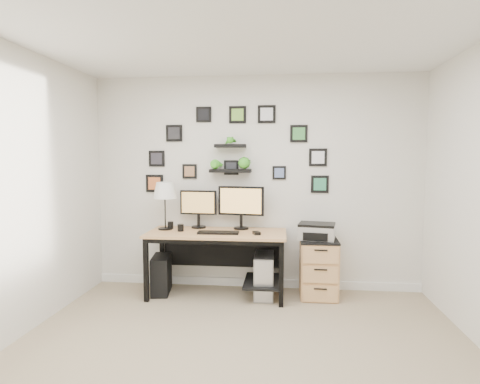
# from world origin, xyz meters

# --- Properties ---
(room) EXTENTS (4.00, 4.00, 4.00)m
(room) POSITION_xyz_m (0.00, 1.98, 0.05)
(room) COLOR tan
(room) RESTS_ON ground
(desk) EXTENTS (1.60, 0.70, 0.75)m
(desk) POSITION_xyz_m (-0.39, 1.67, 0.63)
(desk) COLOR tan
(desk) RESTS_ON ground
(monitor_left) EXTENTS (0.45, 0.19, 0.46)m
(monitor_left) POSITION_xyz_m (-0.69, 1.87, 1.02)
(monitor_left) COLOR black
(monitor_left) RESTS_ON desk
(monitor_right) EXTENTS (0.56, 0.20, 0.52)m
(monitor_right) POSITION_xyz_m (-0.16, 1.84, 1.06)
(monitor_right) COLOR black
(monitor_right) RESTS_ON desk
(keyboard) EXTENTS (0.47, 0.16, 0.02)m
(keyboard) POSITION_xyz_m (-0.39, 1.53, 0.76)
(keyboard) COLOR black
(keyboard) RESTS_ON desk
(mouse) EXTENTS (0.10, 0.12, 0.03)m
(mouse) POSITION_xyz_m (0.04, 1.52, 0.77)
(mouse) COLOR black
(mouse) RESTS_ON desk
(table_lamp) EXTENTS (0.28, 0.28, 0.57)m
(table_lamp) POSITION_xyz_m (-1.07, 1.73, 1.21)
(table_lamp) COLOR black
(table_lamp) RESTS_ON desk
(mug) EXTENTS (0.07, 0.07, 0.08)m
(mug) POSITION_xyz_m (-0.85, 1.63, 0.79)
(mug) COLOR black
(mug) RESTS_ON desk
(pen_cup) EXTENTS (0.07, 0.07, 0.09)m
(pen_cup) POSITION_xyz_m (-1.02, 1.77, 0.79)
(pen_cup) COLOR black
(pen_cup) RESTS_ON desk
(pc_tower_black) EXTENTS (0.26, 0.47, 0.44)m
(pc_tower_black) POSITION_xyz_m (-1.10, 1.64, 0.22)
(pc_tower_black) COLOR black
(pc_tower_black) RESTS_ON ground
(pc_tower_grey) EXTENTS (0.23, 0.50, 0.49)m
(pc_tower_grey) POSITION_xyz_m (0.12, 1.65, 0.25)
(pc_tower_grey) COLOR gray
(pc_tower_grey) RESTS_ON ground
(file_cabinet) EXTENTS (0.43, 0.53, 0.67)m
(file_cabinet) POSITION_xyz_m (0.75, 1.72, 0.34)
(file_cabinet) COLOR tan
(file_cabinet) RESTS_ON ground
(printer) EXTENTS (0.45, 0.38, 0.18)m
(printer) POSITION_xyz_m (0.73, 1.72, 0.76)
(printer) COLOR silver
(printer) RESTS_ON file_cabinet
(wall_decor) EXTENTS (2.27, 0.18, 1.06)m
(wall_decor) POSITION_xyz_m (-0.27, 1.93, 1.66)
(wall_decor) COLOR black
(wall_decor) RESTS_ON ground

